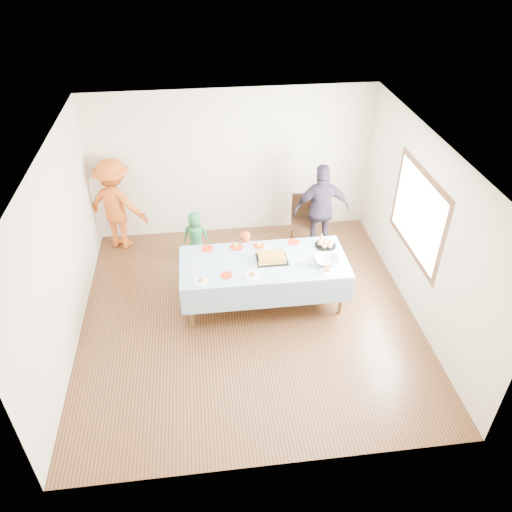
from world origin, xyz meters
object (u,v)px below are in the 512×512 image
(party_table, at_px, (264,264))
(dining_chair, at_px, (303,217))
(birthday_cake, at_px, (272,258))
(adult_left, at_px, (116,204))

(party_table, distance_m, dining_chair, 1.84)
(birthday_cake, bearing_deg, party_table, -170.07)
(party_table, relative_size, birthday_cake, 5.37)
(adult_left, bearing_deg, dining_chair, -162.80)
(dining_chair, bearing_deg, birthday_cake, -107.82)
(birthday_cake, distance_m, adult_left, 3.10)
(dining_chair, distance_m, adult_left, 3.30)
(party_table, bearing_deg, dining_chair, 59.67)
(party_table, height_order, birthday_cake, birthday_cake)
(birthday_cake, bearing_deg, dining_chair, 62.78)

